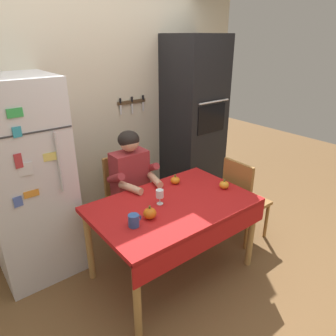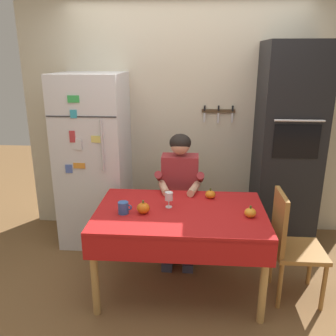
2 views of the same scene
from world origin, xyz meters
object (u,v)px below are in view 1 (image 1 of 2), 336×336
dining_table (174,212)px  coffee_mug (134,220)px  wine_glass (160,194)px  chair_right_side (242,197)px  pumpkin_small (224,185)px  wall_oven (193,126)px  pumpkin_large (150,213)px  pumpkin_medium (175,180)px  refrigerator (27,182)px  seated_person (134,181)px  chair_behind_person (125,194)px

dining_table → coffee_mug: 0.48m
coffee_mug → wine_glass: 0.39m
chair_right_side → pumpkin_small: bearing=-173.5°
wall_oven → pumpkin_large: size_ratio=18.93×
pumpkin_large → pumpkin_small: size_ratio=1.16×
dining_table → pumpkin_medium: bearing=49.7°
refrigerator → dining_table: 1.32m
refrigerator → coffee_mug: size_ratio=16.01×
coffee_mug → pumpkin_small: (1.01, 0.01, -0.01)m
pumpkin_medium → wall_oven: bearing=38.0°
coffee_mug → pumpkin_large: 0.16m
coffee_mug → pumpkin_small: 1.01m
wine_glass → pumpkin_small: size_ratio=1.42×
wall_oven → dining_table: (-1.05, -0.92, -0.39)m
dining_table → seated_person: bearing=92.9°
chair_right_side → chair_behind_person: bearing=138.8°
pumpkin_large → wall_oven: bearing=35.9°
refrigerator → wine_glass: (0.85, -0.81, -0.07)m
dining_table → pumpkin_small: pumpkin_small is taller
pumpkin_medium → chair_behind_person: bearing=120.5°
refrigerator → wall_oven: wall_oven is taller
chair_behind_person → pumpkin_large: bearing=-107.5°
chair_behind_person → wine_glass: bearing=-95.5°
wall_oven → seated_person: 1.17m
wall_oven → chair_behind_person: bearing=-173.1°
pumpkin_medium → dining_table: bearing=-130.3°
dining_table → chair_behind_person: bearing=92.2°
chair_behind_person → wine_glass: (-0.07, -0.71, 0.32)m
seated_person → pumpkin_small: seated_person is taller
seated_person → pumpkin_medium: size_ratio=13.30×
wall_oven → seated_person: wall_oven is taller
dining_table → pumpkin_large: pumpkin_large is taller
refrigerator → coffee_mug: 1.08m
wall_oven → wine_glass: wall_oven is taller
chair_right_side → wine_glass: size_ratio=6.88×
chair_right_side → pumpkin_large: bearing=-178.5°
refrigerator → wine_glass: bearing=-43.4°
dining_table → pumpkin_large: bearing=-169.6°
coffee_mug → pumpkin_large: (0.16, 0.02, -0.00)m
coffee_mug → pumpkin_large: pumpkin_large is taller
seated_person → coffee_mug: bearing=-122.3°
chair_right_side → coffee_mug: (-1.36, -0.05, 0.28)m
refrigerator → seated_person: bearing=-16.9°
wall_oven → chair_right_side: 1.10m
wall_oven → pumpkin_medium: (-0.79, -0.62, -0.27)m
dining_table → refrigerator: bearing=137.1°
refrigerator → dining_table: (0.95, -0.88, -0.24)m
refrigerator → chair_right_side: refrigerator is taller
dining_table → pumpkin_medium: pumpkin_medium is taller
seated_person → coffee_mug: seated_person is taller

